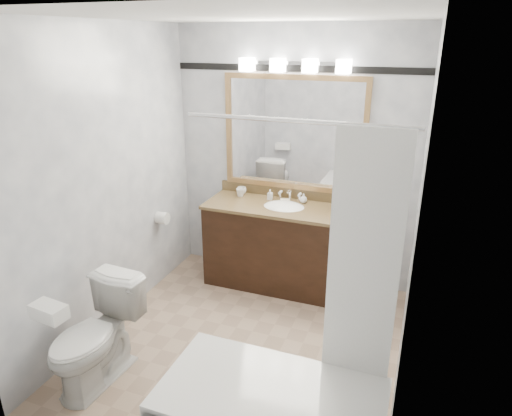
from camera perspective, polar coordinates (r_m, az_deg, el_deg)
name	(u,v)px	position (r m, az deg, el deg)	size (l,w,h in m)	color
room	(244,200)	(3.34, -1.53, 0.95)	(2.42, 2.62, 2.52)	tan
vanity	(283,245)	(4.53, 3.40, -4.61)	(1.53, 0.58, 0.97)	black
mirror	(294,134)	(4.44, 4.72, 9.23)	(1.40, 0.04, 1.10)	#AE814E
vanity_light_bar	(294,65)	(4.31, 4.77, 17.38)	(1.02, 0.14, 0.12)	silver
accent_stripe	(296,68)	(4.37, 5.01, 16.99)	(2.40, 0.01, 0.06)	black
bathtub	(275,413)	(2.97, 2.41, -24.20)	(1.30, 0.75, 1.96)	white
tp_roll	(162,218)	(4.58, -11.63, -1.24)	(0.12, 0.12, 0.11)	white
toilet	(95,337)	(3.55, -19.53, -14.93)	(0.42, 0.74, 0.75)	white
tissue_box	(49,312)	(3.13, -24.46, -11.70)	(0.23, 0.12, 0.09)	white
coffee_maker	(345,198)	(4.15, 11.05, 1.22)	(0.17, 0.22, 0.33)	black
cup_left	(242,191)	(4.70, -1.80, 2.20)	(0.09, 0.09, 0.07)	white
cup_right	(240,192)	(4.63, -1.95, 1.96)	(0.09, 0.09, 0.08)	white
soap_bottle_a	(270,195)	(4.54, 1.77, 1.70)	(0.05, 0.05, 0.10)	white
soap_bottle_b	(303,198)	(4.47, 5.96, 1.23)	(0.07, 0.07, 0.09)	white
soap_bar	(285,201)	(4.48, 3.64, 0.92)	(0.09, 0.06, 0.03)	beige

